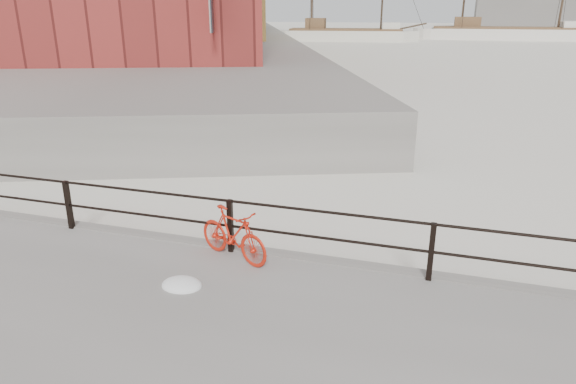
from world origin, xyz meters
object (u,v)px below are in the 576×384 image
Objects in this scene: bicycle at (233,234)px; schooner_left at (345,41)px; workboat_near at (178,67)px; schooner_mid at (507,40)px; workboat_far at (111,55)px.

bicycle is 75.01m from schooner_left.
workboat_near is at bearing -105.55° from schooner_left.
workboat_near is (-5.58, -42.45, 0.00)m from schooner_left.
bicycle is at bearing -98.78° from schooner_mid.
bicycle is 0.13× the size of workboat_near.
schooner_mid is 61.93m from workboat_far.
schooner_left is 42.82m from workboat_near.
bicycle is at bearing -64.40° from workboat_near.
schooner_mid is 2.73× the size of workboat_near.
schooner_mid is (11.16, 85.29, -0.82)m from bicycle.
workboat_near is at bearing 143.12° from bicycle.
bicycle is 36.51m from workboat_near.
schooner_left is at bearing -156.04° from schooner_mid.
schooner_mid is 1.36× the size of schooner_left.
bicycle is at bearing -88.09° from schooner_left.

